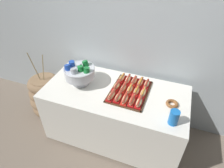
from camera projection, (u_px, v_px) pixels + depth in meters
ground_plane at (115, 133)px, 2.61m from camera, size 10.00×10.00×0.00m
back_wall at (131, 27)px, 2.18m from camera, size 6.00×0.10×2.60m
buffet_table at (115, 113)px, 2.36m from camera, size 1.61×0.78×0.75m
floor_vase at (47, 95)px, 2.80m from camera, size 0.49×0.49×1.00m
serving_tray at (130, 92)px, 2.13m from camera, size 0.42×0.54×0.01m
hot_dog_0 at (111, 95)px, 2.03m from camera, size 0.07×0.18×0.06m
hot_dog_1 at (118, 97)px, 2.01m from camera, size 0.07×0.15×0.06m
hot_dog_2 at (125, 99)px, 1.99m from camera, size 0.07×0.17×0.06m
hot_dog_3 at (132, 101)px, 1.97m from camera, size 0.06×0.15×0.06m
hot_dog_4 at (139, 103)px, 1.95m from camera, size 0.07×0.16×0.06m
hot_dog_5 at (117, 86)px, 2.15m from camera, size 0.08×0.16×0.06m
hot_dog_6 at (123, 88)px, 2.13m from camera, size 0.06×0.16×0.06m
hot_dog_7 at (130, 90)px, 2.11m from camera, size 0.07×0.16×0.06m
hot_dog_8 at (136, 91)px, 2.09m from camera, size 0.07×0.16×0.06m
hot_dog_9 at (143, 93)px, 2.07m from camera, size 0.07×0.18×0.06m
hot_dog_10 at (122, 78)px, 2.27m from camera, size 0.07×0.16×0.06m
hot_dog_11 at (128, 80)px, 2.25m from camera, size 0.07×0.18×0.06m
hot_dog_12 at (134, 81)px, 2.23m from camera, size 0.07×0.16×0.07m
hot_dog_13 at (140, 83)px, 2.21m from camera, size 0.07×0.18×0.06m
hot_dog_14 at (147, 84)px, 2.19m from camera, size 0.07×0.15×0.06m
punch_bowl at (79, 72)px, 2.16m from camera, size 0.35×0.35×0.27m
cup_stack at (174, 117)px, 1.74m from camera, size 0.09×0.09×0.15m
donut at (172, 104)px, 1.96m from camera, size 0.13×0.13×0.03m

